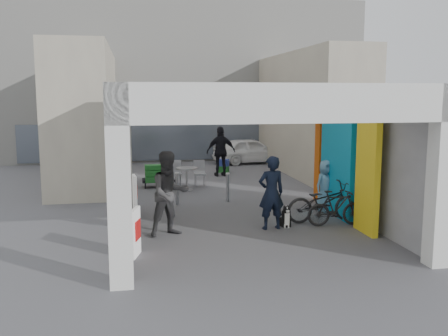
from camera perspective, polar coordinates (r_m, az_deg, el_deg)
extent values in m
plane|color=#525257|center=(13.17, 2.02, -6.11)|extent=(90.00, 90.00, 0.00)
cube|color=silver|center=(8.60, -11.89, -2.17)|extent=(0.40, 0.40, 3.50)
cube|color=silver|center=(14.54, -11.31, 2.13)|extent=(0.40, 0.40, 3.50)
cube|color=silver|center=(10.34, 23.57, -0.93)|extent=(0.40, 0.40, 3.50)
cube|color=#D0530C|center=(15.63, 11.28, 2.56)|extent=(0.40, 0.40, 3.50)
plane|color=beige|center=(11.56, -11.53, 0.53)|extent=(0.00, 6.40, 6.40)
plane|color=#A0A1A6|center=(12.91, 16.17, 1.18)|extent=(0.00, 6.40, 6.40)
cube|color=#0B8FBB|center=(13.90, 12.81, 0.35)|extent=(0.15, 2.00, 2.80)
cube|color=yellow|center=(12.29, 16.09, -0.82)|extent=(0.15, 1.00, 2.80)
plane|color=#BBBBB6|center=(11.78, 3.17, 9.37)|extent=(6.40, 6.40, 0.00)
cube|color=silver|center=(14.76, 0.36, 7.83)|extent=(6.40, 0.30, 0.70)
cube|color=silver|center=(8.84, 7.80, 7.35)|extent=(6.40, 0.30, 0.70)
cube|color=white|center=(14.93, 0.24, 7.64)|extent=(4.20, 0.05, 0.55)
cube|color=silver|center=(26.60, -4.50, 9.90)|extent=(18.00, 4.00, 8.00)
cube|color=#515966|center=(24.66, -3.93, 3.05)|extent=(16.20, 0.06, 1.80)
cube|color=white|center=(24.43, -8.68, 7.15)|extent=(2.60, 0.06, 0.50)
cube|color=red|center=(24.78, -0.50, 7.26)|extent=(2.20, 0.06, 0.50)
cube|color=#B4AC95|center=(20.04, -15.46, 5.83)|extent=(2.00, 9.00, 5.00)
cube|color=#B4AC95|center=(21.24, 9.65, 6.14)|extent=(2.00, 9.00, 5.00)
cylinder|color=gray|center=(15.05, -5.39, -2.40)|extent=(0.09, 0.09, 0.97)
cylinder|color=gray|center=(15.44, 0.44, -2.26)|extent=(0.09, 0.09, 0.88)
cylinder|color=gray|center=(15.59, 5.90, -2.18)|extent=(0.09, 0.09, 0.89)
cube|color=white|center=(10.46, -10.08, -7.26)|extent=(0.22, 0.55, 1.00)
cube|color=red|center=(10.44, -9.87, -6.99)|extent=(0.14, 0.38, 0.40)
cube|color=white|center=(14.61, -10.19, -2.77)|extent=(0.15, 0.56, 1.00)
cube|color=red|center=(14.60, -10.04, -2.57)|extent=(0.09, 0.39, 0.40)
cylinder|color=#A09FA4|center=(17.34, -4.29, -1.29)|extent=(0.06, 0.06, 0.77)
cylinder|color=#A09FA4|center=(17.41, -4.27, -2.50)|extent=(0.47, 0.47, 0.02)
cylinder|color=#A09FA4|center=(17.28, -4.30, -0.04)|extent=(0.75, 0.75, 0.05)
cube|color=#A09FA4|center=(17.10, -6.34, -1.95)|extent=(0.40, 0.40, 0.48)
cube|color=#A09FA4|center=(17.22, -6.41, -0.28)|extent=(0.40, 0.05, 0.48)
cube|color=#A09FA4|center=(17.95, -2.77, -1.41)|extent=(0.40, 0.40, 0.48)
cube|color=#A09FA4|center=(18.06, -2.86, 0.17)|extent=(0.40, 0.05, 0.48)
cube|color=#A09FA4|center=(17.96, -5.51, -1.43)|extent=(0.40, 0.40, 0.48)
cube|color=#A09FA4|center=(18.08, -5.59, 0.15)|extent=(0.40, 0.05, 0.48)
cube|color=black|center=(18.08, -7.41, -1.69)|extent=(1.19, 0.60, 0.30)
cube|color=#195A22|center=(17.91, -7.40, -1.31)|extent=(1.00, 0.35, 0.18)
cube|color=#195A22|center=(18.02, -7.44, -0.60)|extent=(1.00, 0.35, 0.18)
cube|color=#195A22|center=(18.14, -7.47, 0.09)|extent=(1.00, 0.35, 0.18)
cube|color=#195A22|center=(21.26, -0.10, -0.13)|extent=(0.55, 0.50, 0.28)
cube|color=navy|center=(21.22, -0.10, 0.61)|extent=(0.55, 0.50, 0.28)
cube|color=black|center=(12.76, 6.94, -6.15)|extent=(0.21, 0.28, 0.21)
cube|color=black|center=(12.61, 7.11, -5.58)|extent=(0.17, 0.14, 0.32)
cube|color=white|center=(12.55, 7.21, -5.82)|extent=(0.13, 0.03, 0.30)
cylinder|color=white|center=(12.58, 6.97, -6.29)|extent=(0.04, 0.04, 0.25)
cylinder|color=white|center=(12.60, 7.39, -6.26)|extent=(0.04, 0.04, 0.25)
sphere|color=black|center=(12.55, 7.15, -4.74)|extent=(0.17, 0.17, 0.17)
cube|color=white|center=(12.47, 7.27, -4.91)|extent=(0.07, 0.11, 0.05)
cone|color=black|center=(12.55, 6.91, -4.36)|extent=(0.06, 0.06, 0.07)
cone|color=black|center=(12.58, 7.30, -4.34)|extent=(0.06, 0.06, 0.07)
imported|color=black|center=(12.29, 5.42, -2.84)|extent=(0.71, 0.51, 1.82)
imported|color=#3A393C|center=(11.75, -6.24, -2.94)|extent=(1.17, 1.04, 2.00)
imported|color=#619ABE|center=(14.44, 11.56, -1.99)|extent=(0.84, 0.68, 1.47)
imported|color=black|center=(20.21, -0.35, 1.90)|extent=(1.21, 0.57, 2.01)
imported|color=black|center=(13.25, 11.29, -3.84)|extent=(2.05, 0.84, 1.06)
imported|color=black|center=(12.94, 12.73, -4.49)|extent=(1.53, 0.46, 0.91)
imported|color=white|center=(24.08, 3.07, 2.01)|extent=(3.76, 1.84, 1.24)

